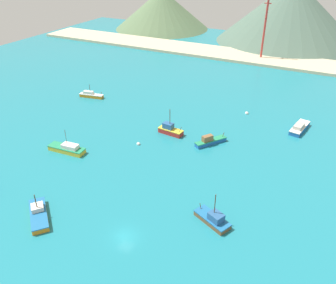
% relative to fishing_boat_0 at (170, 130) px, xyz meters
% --- Properties ---
extents(ground, '(260.00, 280.00, 0.50)m').
position_rel_fishing_boat_0_xyz_m(ground, '(10.14, -8.41, -1.39)').
color(ground, teal).
extents(fishing_boat_0, '(7.21, 3.20, 7.34)m').
position_rel_fishing_boat_0_xyz_m(fishing_boat_0, '(0.00, 0.00, 0.00)').
color(fishing_boat_0, red).
rests_on(fishing_boat_0, ground).
extents(fishing_boat_2, '(7.94, 5.68, 6.79)m').
position_rel_fishing_boat_0_xyz_m(fishing_boat_2, '(23.01, -27.81, -0.20)').
color(fishing_boat_2, brown).
rests_on(fishing_boat_2, ground).
extents(fishing_boat_5, '(8.55, 3.48, 4.62)m').
position_rel_fishing_boat_0_xyz_m(fishing_boat_5, '(-35.72, 10.85, -0.32)').
color(fishing_boat_5, orange).
rests_on(fishing_boat_5, ground).
extents(fishing_boat_7, '(6.65, 8.51, 2.70)m').
position_rel_fishing_boat_0_xyz_m(fishing_boat_7, '(11.88, -0.39, -0.23)').
color(fishing_boat_7, '#1E5BA8').
rests_on(fishing_boat_7, ground).
extents(fishing_boat_8, '(9.11, 8.47, 5.04)m').
position_rel_fishing_boat_0_xyz_m(fishing_boat_8, '(-7.45, -41.61, -0.40)').
color(fishing_boat_8, orange).
rests_on(fishing_boat_8, ground).
extents(fishing_boat_9, '(9.95, 3.61, 6.24)m').
position_rel_fishing_boat_0_xyz_m(fishing_boat_9, '(-18.80, -20.36, -0.23)').
color(fishing_boat_9, gold).
rests_on(fishing_boat_9, ground).
extents(fishing_boat_10, '(4.47, 9.99, 2.24)m').
position_rel_fishing_boat_0_xyz_m(fishing_boat_10, '(31.62, 18.13, -0.28)').
color(fishing_boat_10, '#1E5BA8').
rests_on(fishing_boat_10, ground).
extents(buoy_1, '(0.96, 0.96, 0.96)m').
position_rel_fishing_boat_0_xyz_m(buoy_1, '(-4.69, -9.22, -0.97)').
color(buoy_1, silver).
rests_on(buoy_1, ground).
extents(buoy_2, '(1.07, 1.07, 1.07)m').
position_rel_fishing_boat_0_xyz_m(buoy_2, '(15.45, 22.11, -0.95)').
color(buoy_2, silver).
rests_on(buoy_2, ground).
extents(beach_strip, '(247.00, 20.11, 1.20)m').
position_rel_fishing_boat_0_xyz_m(beach_strip, '(10.14, 80.70, -0.54)').
color(beach_strip, '#C6B793').
rests_on(beach_strip, ground).
extents(hill_west, '(56.31, 56.31, 22.34)m').
position_rel_fishing_boat_0_xyz_m(hill_west, '(-65.00, 118.39, 10.03)').
color(hill_west, '#56704C').
rests_on(hill_west, ground).
extents(hill_central, '(73.06, 73.06, 30.84)m').
position_rel_fishing_boat_0_xyz_m(hill_central, '(9.16, 118.56, 14.28)').
color(hill_central, '#4C6656').
rests_on(hill_central, ground).
extents(radio_tower, '(2.92, 2.33, 29.17)m').
position_rel_fishing_boat_0_xyz_m(radio_tower, '(5.22, 80.65, 13.74)').
color(radio_tower, '#B7332D').
rests_on(radio_tower, ground).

